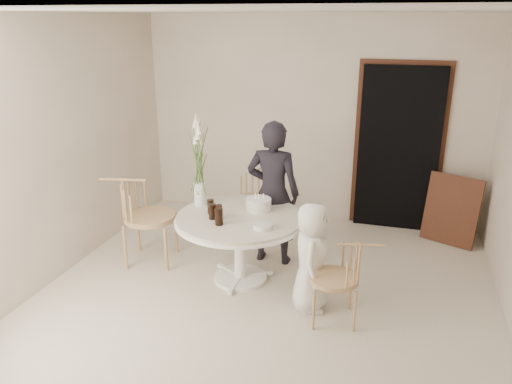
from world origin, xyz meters
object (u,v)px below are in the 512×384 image
(chair_far, at_px, (256,191))
(girl, at_px, (273,193))
(chair_right, at_px, (347,271))
(boy, at_px, (311,257))
(flower_vase, at_px, (199,163))
(chair_left, at_px, (137,208))
(birthday_cake, at_px, (259,204))
(table, at_px, (240,226))

(chair_far, xyz_separation_m, girl, (0.44, -0.84, 0.30))
(chair_right, distance_m, boy, 0.36)
(girl, distance_m, flower_vase, 0.89)
(chair_right, xyz_separation_m, chair_left, (-2.39, 0.55, 0.14))
(chair_right, distance_m, flower_vase, 1.91)
(chair_left, relative_size, birthday_cake, 3.75)
(table, relative_size, chair_far, 1.68)
(chair_right, height_order, boy, boy)
(chair_far, height_order, girl, girl)
(birthday_cake, bearing_deg, table, -124.16)
(boy, xyz_separation_m, birthday_cake, (-0.66, 0.54, 0.26))
(birthday_cake, relative_size, flower_vase, 0.27)
(chair_far, xyz_separation_m, boy, (1.03, -1.70, 0.02))
(table, xyz_separation_m, flower_vase, (-0.51, 0.20, 0.58))
(birthday_cake, height_order, flower_vase, flower_vase)
(chair_far, xyz_separation_m, flower_vase, (-0.28, -1.17, 0.69))
(chair_left, distance_m, boy, 2.09)
(girl, distance_m, boy, 1.09)
(chair_far, distance_m, boy, 1.99)
(chair_far, bearing_deg, flower_vase, -99.01)
(flower_vase, bearing_deg, birthday_cake, 0.94)
(chair_far, height_order, boy, boy)
(chair_left, bearing_deg, chair_far, -49.60)
(chair_right, bearing_deg, chair_far, -154.67)
(chair_left, height_order, girl, girl)
(table, relative_size, boy, 1.25)
(table, xyz_separation_m, chair_right, (1.15, -0.45, -0.11))
(flower_vase, bearing_deg, girl, 25.00)
(table, distance_m, girl, 0.61)
(table, relative_size, chair_right, 1.70)
(chair_right, height_order, flower_vase, flower_vase)
(birthday_cake, bearing_deg, chair_far, 107.69)
(table, xyz_separation_m, chair_far, (-0.23, 1.37, -0.10))
(chair_far, xyz_separation_m, chair_left, (-1.01, -1.27, 0.13))
(chair_right, xyz_separation_m, boy, (-0.34, 0.12, 0.03))
(table, bearing_deg, birthday_cake, 55.84)
(chair_far, distance_m, birthday_cake, 1.25)
(table, distance_m, flower_vase, 0.80)
(birthday_cake, bearing_deg, chair_right, -33.02)
(table, bearing_deg, flower_vase, 158.66)
(chair_left, relative_size, flower_vase, 1.00)
(chair_far, bearing_deg, boy, -54.27)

